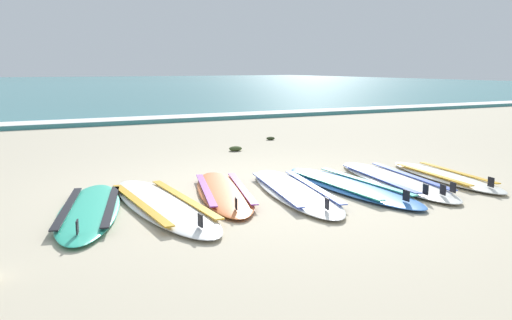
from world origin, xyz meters
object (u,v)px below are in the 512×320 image
surfboard_2 (224,192)px  surfboard_5 (394,180)px  surfboard_6 (444,176)px  surfboard_4 (349,186)px  surfboard_1 (162,204)px  surfboard_3 (294,191)px  surfboard_0 (90,210)px

surfboard_2 → surfboard_5: same height
surfboard_2 → surfboard_6: (2.79, -0.47, 0.00)m
surfboard_4 → surfboard_6: 1.39m
surfboard_1 → surfboard_3: 1.48m
surfboard_3 → surfboard_5: 1.37m
surfboard_1 → surfboard_4: size_ratio=1.07×
surfboard_2 → surfboard_0: bearing=-175.8°
surfboard_1 → surfboard_3: (1.47, -0.08, 0.00)m
surfboard_3 → surfboard_5: bearing=-2.2°
surfboard_1 → surfboard_2: 0.79m
surfboard_5 → surfboard_0: bearing=176.0°
surfboard_3 → surfboard_6: size_ratio=1.19×
surfboard_2 → surfboard_4: bearing=-15.3°
surfboard_1 → surfboard_3: size_ratio=1.02×
surfboard_1 → surfboard_5: 2.85m
surfboard_3 → surfboard_4: same height
surfboard_1 → surfboard_5: (2.84, -0.13, 0.00)m
surfboard_1 → surfboard_6: size_ratio=1.21×
surfboard_1 → surfboard_6: same height
surfboard_0 → surfboard_6: same height
surfboard_6 → surfboard_5: bearing=170.8°
surfboard_4 → surfboard_1: bearing=175.7°
surfboard_3 → surfboard_4: (0.69, -0.08, 0.00)m
surfboard_2 → surfboard_4: same height
surfboard_3 → surfboard_6: bearing=-4.6°
surfboard_0 → surfboard_2: size_ratio=1.01×
surfboard_6 → surfboard_2: bearing=170.5°
surfboard_6 → surfboard_3: bearing=175.4°
surfboard_4 → surfboard_2: bearing=164.7°
surfboard_0 → surfboard_5: size_ratio=0.91×
surfboard_0 → surfboard_3: bearing=-5.2°
surfboard_5 → surfboard_6: bearing=-9.2°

